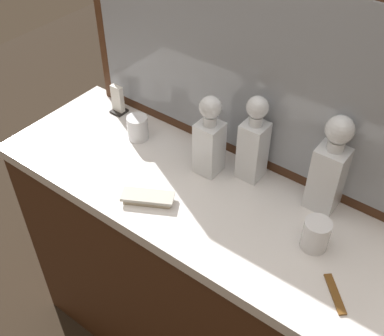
% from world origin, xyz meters
% --- Properties ---
extents(dresser, '(1.30, 0.48, 0.94)m').
position_xyz_m(dresser, '(0.00, 0.00, 0.47)').
color(dresser, '#472816').
rests_on(dresser, ground_plane).
extents(dresser_mirror, '(1.14, 0.03, 0.63)m').
position_xyz_m(dresser_mirror, '(0.00, 0.22, 1.25)').
color(dresser_mirror, '#472816').
rests_on(dresser_mirror, dresser).
extents(crystal_decanter_center, '(0.09, 0.09, 0.31)m').
position_xyz_m(crystal_decanter_center, '(0.34, 0.17, 1.06)').
color(crystal_decanter_center, white).
rests_on(crystal_decanter_center, dresser).
extents(crystal_decanter_far_right, '(0.07, 0.07, 0.29)m').
position_xyz_m(crystal_decanter_far_right, '(0.11, 0.16, 1.05)').
color(crystal_decanter_far_right, white).
rests_on(crystal_decanter_far_right, dresser).
extents(crystal_decanter_front, '(0.07, 0.07, 0.27)m').
position_xyz_m(crystal_decanter_front, '(-0.01, 0.10, 1.05)').
color(crystal_decanter_front, white).
rests_on(crystal_decanter_front, dresser).
extents(crystal_tumbler_front, '(0.07, 0.07, 0.08)m').
position_xyz_m(crystal_tumbler_front, '(-0.30, 0.09, 0.97)').
color(crystal_tumbler_front, white).
rests_on(crystal_tumbler_front, dresser).
extents(crystal_tumbler_far_left, '(0.07, 0.07, 0.09)m').
position_xyz_m(crystal_tumbler_far_left, '(0.40, 0.02, 0.98)').
color(crystal_tumbler_far_left, white).
rests_on(crystal_tumbler_far_left, dresser).
extents(silver_brush_far_right, '(0.16, 0.12, 0.02)m').
position_xyz_m(silver_brush_far_right, '(-0.07, -0.12, 0.95)').
color(silver_brush_far_right, '#B7A88C').
rests_on(silver_brush_far_right, dresser).
extents(tortoiseshell_comb, '(0.09, 0.10, 0.01)m').
position_xyz_m(tortoiseshell_comb, '(0.51, -0.09, 0.94)').
color(tortoiseshell_comb, brown).
rests_on(tortoiseshell_comb, dresser).
extents(napkin_holder, '(0.05, 0.05, 0.11)m').
position_xyz_m(napkin_holder, '(-0.46, 0.16, 0.98)').
color(napkin_holder, black).
rests_on(napkin_holder, dresser).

